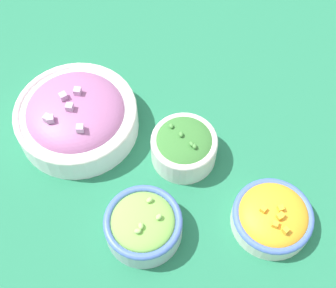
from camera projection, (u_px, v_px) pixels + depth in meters
name	position (u px, v px, depth m)	size (l,w,h in m)	color
ground_plane	(168.00, 152.00, 0.88)	(3.00, 3.00, 0.00)	#23704C
bowl_broccoli	(184.00, 146.00, 0.84)	(0.12, 0.12, 0.08)	silver
bowl_red_onion	(76.00, 116.00, 0.87)	(0.23, 0.23, 0.09)	white
bowl_lettuce	(143.00, 224.00, 0.77)	(0.13, 0.13, 0.07)	#B2C1CC
bowl_squash	(273.00, 217.00, 0.78)	(0.14, 0.14, 0.06)	silver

